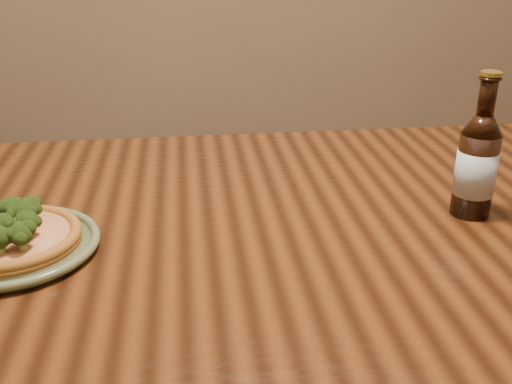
{
  "coord_description": "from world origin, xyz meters",
  "views": [
    {
      "loc": [
        -0.13,
        -0.81,
        1.2
      ],
      "look_at": [
        -0.03,
        0.05,
        0.82
      ],
      "focal_mm": 42.0,
      "sensor_mm": 36.0,
      "label": 1
    }
  ],
  "objects": [
    {
      "name": "table",
      "position": [
        0.0,
        0.1,
        0.66
      ],
      "size": [
        1.6,
        0.9,
        0.75
      ],
      "color": "#49260F",
      "rests_on": "ground"
    },
    {
      "name": "plate",
      "position": [
        -0.4,
        0.02,
        0.76
      ],
      "size": [
        0.26,
        0.26,
        0.02
      ],
      "rotation": [
        0.0,
        0.0,
        0.31
      ],
      "color": "#5A6646",
      "rests_on": "table"
    },
    {
      "name": "pizza",
      "position": [
        -0.4,
        0.02,
        0.78
      ],
      "size": [
        0.21,
        0.21,
        0.06
      ],
      "rotation": [
        0.0,
        0.0,
        0.4
      ],
      "color": "#9B6123",
      "rests_on": "plate"
    },
    {
      "name": "beer_bottle",
      "position": [
        0.34,
        0.07,
        0.84
      ],
      "size": [
        0.07,
        0.07,
        0.25
      ],
      "rotation": [
        0.0,
        0.0,
        -0.31
      ],
      "color": "black",
      "rests_on": "table"
    }
  ]
}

